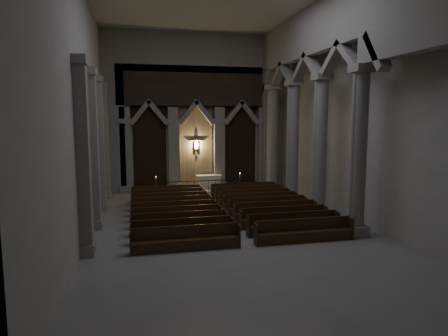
% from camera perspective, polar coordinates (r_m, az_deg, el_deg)
% --- Properties ---
extents(room, '(24.00, 24.10, 12.00)m').
position_cam_1_polar(room, '(19.94, 1.15, 12.92)').
color(room, gray).
rests_on(room, ground).
extents(sanctuary_wall, '(14.00, 0.77, 12.00)m').
position_cam_1_polar(sanctuary_wall, '(31.18, -3.99, 9.06)').
color(sanctuary_wall, gray).
rests_on(sanctuary_wall, ground).
extents(right_arcade, '(1.00, 24.00, 12.00)m').
position_cam_1_polar(right_arcade, '(23.10, 14.02, 12.50)').
color(right_arcade, gray).
rests_on(right_arcade, ground).
extents(left_pilasters, '(0.60, 13.00, 8.03)m').
position_cam_1_polar(left_pilasters, '(22.92, -17.71, 2.60)').
color(left_pilasters, gray).
rests_on(left_pilasters, ground).
extents(sanctuary_step, '(8.50, 2.60, 0.15)m').
position_cam_1_polar(sanctuary_step, '(30.75, -3.62, -3.16)').
color(sanctuary_step, gray).
rests_on(sanctuary_step, ground).
extents(altar, '(1.97, 0.79, 1.00)m').
position_cam_1_polar(altar, '(31.20, -2.21, -1.92)').
color(altar, silver).
rests_on(altar, sanctuary_step).
extents(altar_rail, '(5.28, 0.09, 1.04)m').
position_cam_1_polar(altar_rail, '(29.44, -3.24, -2.41)').
color(altar_rail, black).
rests_on(altar_rail, ground).
extents(candle_stand_left, '(0.23, 0.23, 1.37)m').
position_cam_1_polar(candle_stand_left, '(29.58, -9.66, -3.08)').
color(candle_stand_left, '#935D2D').
rests_on(candle_stand_left, ground).
extents(candle_stand_right, '(0.25, 0.25, 1.48)m').
position_cam_1_polar(candle_stand_right, '(30.08, 2.25, -2.75)').
color(candle_stand_right, '#935D2D').
rests_on(candle_stand_right, ground).
extents(pews, '(10.08, 10.82, 1.04)m').
position_cam_1_polar(pews, '(22.69, -0.28, -6.23)').
color(pews, black).
rests_on(pews, ground).
extents(worshipper, '(0.51, 0.37, 1.30)m').
position_cam_1_polar(worshipper, '(27.50, 1.69, -3.17)').
color(worshipper, black).
rests_on(worshipper, ground).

